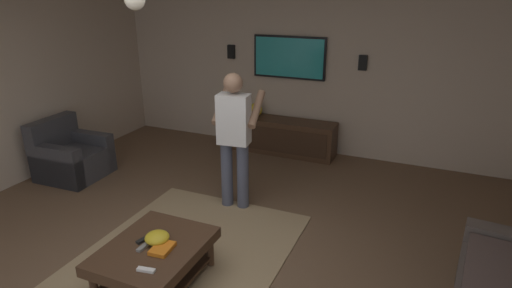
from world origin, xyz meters
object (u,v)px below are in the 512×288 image
object	(u,v)px
armchair	(71,157)
bowl	(157,238)
coffee_table	(155,256)
remote_grey	(144,247)
wall_speaker_right	(231,52)
vase_round	(256,110)
remote_white	(146,270)
media_console	(282,136)
person_standing	(235,134)
remote_black	(144,239)
wall_speaker_left	(363,63)
tv	(289,57)
book	(162,248)

from	to	relation	value
armchair	bowl	bearing A→B (deg)	-31.71
coffee_table	remote_grey	bearing A→B (deg)	138.16
armchair	wall_speaker_right	distance (m)	2.96
bowl	vase_round	world-z (taller)	vase_round
coffee_table	remote_white	bearing A→B (deg)	-153.16
media_console	person_standing	bearing A→B (deg)	2.51
remote_grey	vase_round	bearing A→B (deg)	8.52
remote_black	wall_speaker_left	xyz separation A→B (m)	(3.72, -1.19, 1.08)
person_standing	remote_black	size ratio (longest dim) A/B	10.93
tv	vase_round	world-z (taller)	tv
media_console	remote_black	bearing A→B (deg)	-1.00
tv	bowl	distance (m)	3.83
media_console	vase_round	size ratio (longest dim) A/B	7.73
armchair	book	world-z (taller)	armchair
tv	remote_white	size ratio (longest dim) A/B	7.77
bowl	wall_speaker_right	size ratio (longest dim) A/B	0.99
armchair	remote_black	size ratio (longest dim) A/B	5.59
armchair	tv	size ratio (longest dim) A/B	0.72
media_console	remote_grey	xyz separation A→B (m)	(-3.56, -0.01, 0.14)
media_console	book	distance (m)	3.53
remote_black	book	world-z (taller)	book
remote_white	wall_speaker_right	distance (m)	4.40
person_standing	book	distance (m)	1.71
vase_round	remote_black	bearing A→B (deg)	-173.23
remote_black	armchair	bearing A→B (deg)	-107.24
person_standing	vase_round	bearing A→B (deg)	9.15
remote_white	media_console	bearing A→B (deg)	-96.35
person_standing	vase_round	xyz separation A→B (m)	(1.92, 0.56, -0.27)
remote_white	wall_speaker_left	distance (m)	4.31
coffee_table	vase_round	size ratio (longest dim) A/B	4.55
coffee_table	remote_grey	xyz separation A→B (m)	(-0.06, 0.06, 0.12)
person_standing	remote_white	xyz separation A→B (m)	(-1.92, -0.14, -0.52)
remote_black	coffee_table	bearing A→B (deg)	90.28
armchair	media_console	size ratio (longest dim) A/B	0.49
wall_speaker_right	remote_grey	bearing A→B (deg)	-165.06
person_standing	remote_black	xyz separation A→B (m)	(-1.57, 0.14, -0.52)
book	vase_round	xyz separation A→B (m)	(3.54, 0.65, 0.24)
armchair	wall_speaker_right	bearing A→B (deg)	56.28
remote_grey	wall_speaker_right	world-z (taller)	wall_speaker_right
person_standing	media_console	bearing A→B (deg)	-4.56
remote_white	remote_black	xyz separation A→B (m)	(0.35, 0.29, 0.00)
bowl	remote_grey	distance (m)	0.14
tv	remote_white	xyz separation A→B (m)	(-4.06, -0.22, -1.09)
remote_grey	wall_speaker_left	xyz separation A→B (m)	(3.81, -1.12, 1.08)
coffee_table	tv	bearing A→B (deg)	0.98
remote_black	vase_round	world-z (taller)	vase_round
coffee_table	remote_white	distance (m)	0.38
bowl	coffee_table	bearing A→B (deg)	177.21
coffee_table	person_standing	size ratio (longest dim) A/B	0.61
coffee_table	bowl	size ratio (longest dim) A/B	4.61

